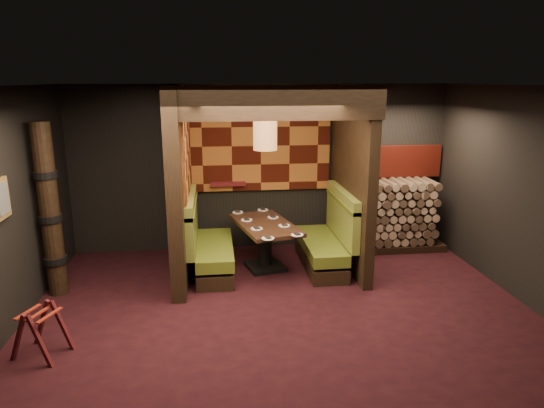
{
  "coord_description": "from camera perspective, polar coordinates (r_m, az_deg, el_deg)",
  "views": [
    {
      "loc": [
        -0.83,
        -5.52,
        2.93
      ],
      "look_at": [
        0.0,
        1.3,
        1.15
      ],
      "focal_mm": 32.0,
      "sensor_mm": 36.0,
      "label": 1
    }
  ],
  "objects": [
    {
      "name": "wall_back",
      "position": [
        8.45,
        -1.19,
        4.28
      ],
      "size": [
        6.5,
        0.02,
        2.85
      ],
      "primitive_type": "cube",
      "color": "black",
      "rests_on": "ground"
    },
    {
      "name": "luggage_rack",
      "position": [
        5.96,
        -25.57,
        -13.18
      ],
      "size": [
        0.66,
        0.58,
        0.6
      ],
      "color": "#441013",
      "rests_on": "floor"
    },
    {
      "name": "wall_front",
      "position": [
        3.25,
        8.88,
        -13.28
      ],
      "size": [
        6.5,
        0.02,
        2.85
      ],
      "primitive_type": "cube",
      "color": "black",
      "rests_on": "ground"
    },
    {
      "name": "framed_picture",
      "position": [
        6.24,
        -29.23,
        0.54
      ],
      "size": [
        0.05,
        0.36,
        0.46
      ],
      "color": "olive",
      "rests_on": "wall_left"
    },
    {
      "name": "partition_left",
      "position": [
        7.34,
        -10.86,
        2.44
      ],
      "size": [
        0.2,
        2.2,
        2.85
      ],
      "primitive_type": "cube",
      "color": "black",
      "rests_on": "floor"
    },
    {
      "name": "ceiling",
      "position": [
        5.58,
        1.65,
        13.81
      ],
      "size": [
        6.5,
        5.5,
        0.02
      ],
      "primitive_type": "cube",
      "color": "black",
      "rests_on": "ground"
    },
    {
      "name": "firewood_stack",
      "position": [
        8.77,
        14.14,
        -1.24
      ],
      "size": [
        1.73,
        0.7,
        1.22
      ],
      "color": "black",
      "rests_on": "floor"
    },
    {
      "name": "partition_right",
      "position": [
        7.67,
        9.33,
        3.03
      ],
      "size": [
        0.15,
        2.1,
        2.85
      ],
      "primitive_type": "cube",
      "color": "black",
      "rests_on": "floor"
    },
    {
      "name": "pendant_lamp",
      "position": [
        7.21,
        -0.81,
        8.16
      ],
      "size": [
        0.35,
        0.35,
        0.95
      ],
      "color": "#B0703B",
      "rests_on": "ceiling"
    },
    {
      "name": "dining_table",
      "position": [
        7.61,
        -0.81,
        -3.96
      ],
      "size": [
        1.09,
        1.56,
        0.75
      ],
      "color": "black",
      "rests_on": "floor"
    },
    {
      "name": "totem_column",
      "position": [
        7.19,
        -24.68,
        -0.85
      ],
      "size": [
        0.31,
        0.31,
        2.4
      ],
      "color": "black",
      "rests_on": "floor"
    },
    {
      "name": "floor",
      "position": [
        6.31,
        1.46,
        -13.27
      ],
      "size": [
        6.5,
        5.5,
        0.02
      ],
      "primitive_type": "cube",
      "color": "black",
      "rests_on": "ground"
    },
    {
      "name": "tapa_side_panel",
      "position": [
        7.43,
        -10.01,
        5.96
      ],
      "size": [
        0.04,
        1.85,
        1.45
      ],
      "primitive_type": "cube",
      "color": "#A95D25",
      "rests_on": "partition_left"
    },
    {
      "name": "booth_bench_left",
      "position": [
        7.6,
        -7.56,
        -5.04
      ],
      "size": [
        0.68,
        1.6,
        1.14
      ],
      "color": "black",
      "rests_on": "floor"
    },
    {
      "name": "tapa_back_panel",
      "position": [
        8.34,
        -1.34,
        6.88
      ],
      "size": [
        2.4,
        0.06,
        1.55
      ],
      "primitive_type": "cube",
      "color": "#A95D25",
      "rests_on": "wall_back"
    },
    {
      "name": "booth_bench_right",
      "position": [
        7.8,
        6.52,
        -4.49
      ],
      "size": [
        0.68,
        1.6,
        1.14
      ],
      "color": "black",
      "rests_on": "floor"
    },
    {
      "name": "lacquer_shelf",
      "position": [
        8.35,
        -5.21,
        2.38
      ],
      "size": [
        0.6,
        0.12,
        0.07
      ],
      "primitive_type": "cube",
      "color": "#5C161C",
      "rests_on": "wall_back"
    },
    {
      "name": "wall_right",
      "position": [
        7.03,
        28.87,
        0.33
      ],
      "size": [
        0.02,
        5.5,
        2.85
      ],
      "primitive_type": "cube",
      "color": "black",
      "rests_on": "ground"
    },
    {
      "name": "bay_front_post",
      "position": [
        7.94,
        9.44,
        3.41
      ],
      "size": [
        0.08,
        0.08,
        2.85
      ],
      "primitive_type": "cube",
      "color": "black",
      "rests_on": "floor"
    },
    {
      "name": "place_settings",
      "position": [
        7.54,
        -0.81,
        -2.18
      ],
      "size": [
        0.96,
        1.71,
        0.03
      ],
      "color": "white",
      "rests_on": "dining_table"
    },
    {
      "name": "mosaic_header",
      "position": [
        8.88,
        13.74,
        4.88
      ],
      "size": [
        1.83,
        0.1,
        0.56
      ],
      "primitive_type": "cube",
      "color": "maroon",
      "rests_on": "wall_back"
    },
    {
      "name": "header_beam",
      "position": [
        6.27,
        0.44,
        11.79
      ],
      "size": [
        2.85,
        0.18,
        0.44
      ],
      "primitive_type": "cube",
      "color": "black",
      "rests_on": "partition_left"
    }
  ]
}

